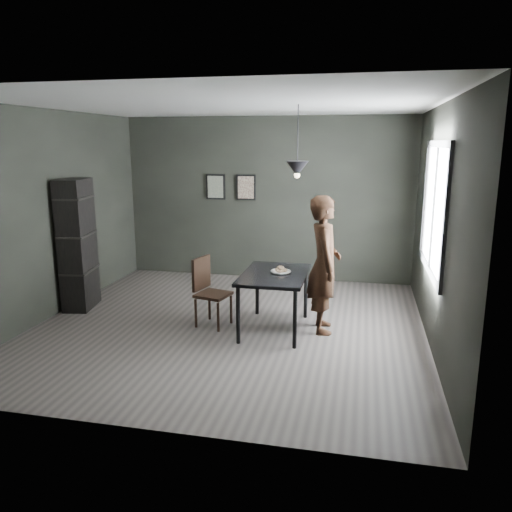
% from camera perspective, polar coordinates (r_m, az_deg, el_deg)
% --- Properties ---
extents(ground, '(5.00, 5.00, 0.00)m').
position_cam_1_polar(ground, '(6.64, -3.07, -7.97)').
color(ground, '#3C3734').
rests_on(ground, ground).
extents(back_wall, '(5.00, 0.10, 2.80)m').
position_cam_1_polar(back_wall, '(8.70, 1.17, 6.51)').
color(back_wall, black).
rests_on(back_wall, ground).
extents(ceiling, '(5.00, 5.00, 0.02)m').
position_cam_1_polar(ceiling, '(6.23, -3.39, 16.89)').
color(ceiling, silver).
rests_on(ceiling, ground).
extents(window_assembly, '(0.04, 1.96, 1.56)m').
position_cam_1_polar(window_assembly, '(6.29, 19.67, 5.17)').
color(window_assembly, white).
rests_on(window_assembly, ground).
extents(cafe_table, '(0.80, 1.20, 0.75)m').
position_cam_1_polar(cafe_table, '(6.31, 2.13, -2.67)').
color(cafe_table, black).
rests_on(cafe_table, ground).
extents(white_plate, '(0.23, 0.23, 0.01)m').
position_cam_1_polar(white_plate, '(6.33, 2.84, -1.83)').
color(white_plate, white).
rests_on(white_plate, cafe_table).
extents(donut_pile, '(0.16, 0.16, 0.07)m').
position_cam_1_polar(donut_pile, '(6.32, 2.85, -1.56)').
color(donut_pile, beige).
rests_on(donut_pile, white_plate).
extents(woman, '(0.52, 0.70, 1.73)m').
position_cam_1_polar(woman, '(6.30, 7.79, -0.97)').
color(woman, black).
rests_on(woman, ground).
extents(wood_chair, '(0.48, 0.48, 0.91)m').
position_cam_1_polar(wood_chair, '(6.56, -5.52, -3.53)').
color(wood_chair, black).
rests_on(wood_chair, ground).
extents(shelf_unit, '(0.45, 0.67, 1.87)m').
position_cam_1_polar(shelf_unit, '(7.57, -19.73, 1.24)').
color(shelf_unit, black).
rests_on(shelf_unit, ground).
extents(pendant_lamp, '(0.28, 0.28, 0.86)m').
position_cam_1_polar(pendant_lamp, '(6.15, 4.73, 9.94)').
color(pendant_lamp, black).
rests_on(pendant_lamp, ground).
extents(framed_print_left, '(0.34, 0.04, 0.44)m').
position_cam_1_polar(framed_print_left, '(8.86, -4.64, 7.89)').
color(framed_print_left, black).
rests_on(framed_print_left, ground).
extents(framed_print_right, '(0.34, 0.04, 0.44)m').
position_cam_1_polar(framed_print_right, '(8.72, -1.14, 7.85)').
color(framed_print_right, black).
rests_on(framed_print_right, ground).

